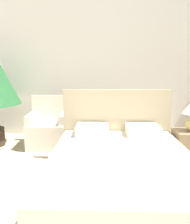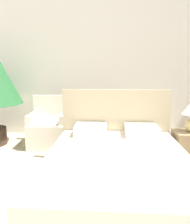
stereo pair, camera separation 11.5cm
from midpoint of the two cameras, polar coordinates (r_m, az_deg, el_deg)
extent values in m
cube|color=silver|center=(4.74, 2.03, 11.23)|extent=(10.00, 0.06, 2.90)
cube|color=brown|center=(2.57, 5.50, -18.90)|extent=(1.58, 1.98, 0.26)
cube|color=beige|center=(2.46, 5.61, -13.76)|extent=(1.55, 1.94, 0.25)
cube|color=tan|center=(3.37, 4.58, -3.73)|extent=(1.61, 0.06, 1.13)
cube|color=silver|center=(3.12, -1.77, -4.66)|extent=(0.45, 0.38, 0.14)
cube|color=silver|center=(3.15, 11.29, -4.68)|extent=(0.45, 0.38, 0.14)
cube|color=beige|center=(4.23, -12.94, -5.77)|extent=(0.73, 0.70, 0.45)
cube|color=beige|center=(4.42, -12.43, 1.15)|extent=(0.70, 0.10, 0.48)
cube|color=beige|center=(4.22, -17.07, -1.62)|extent=(0.14, 0.60, 0.18)
cube|color=beige|center=(4.11, -9.05, -1.63)|extent=(0.14, 0.60, 0.18)
cube|color=beige|center=(4.09, 2.45, -6.06)|extent=(0.78, 0.75, 0.45)
cube|color=beige|center=(4.28, 1.91, 1.09)|extent=(0.70, 0.16, 0.48)
cube|color=beige|center=(3.98, -1.75, -1.88)|extent=(0.18, 0.60, 0.18)
cube|color=beige|center=(4.07, 6.63, -1.68)|extent=(0.18, 0.60, 0.18)
cylinder|color=brown|center=(4.14, -5.34, -5.48)|extent=(0.37, 0.37, 0.51)
camera|label=1|loc=(0.06, -90.90, -0.17)|focal=35.00mm
camera|label=2|loc=(0.06, 89.10, 0.17)|focal=35.00mm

